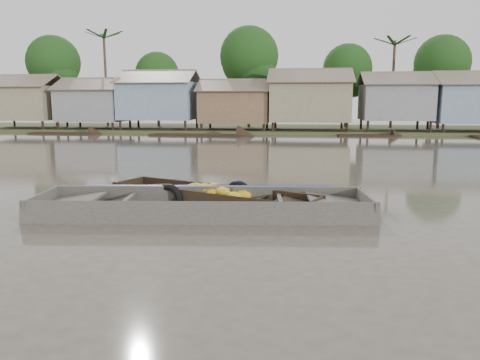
# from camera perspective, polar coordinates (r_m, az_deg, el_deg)

# --- Properties ---
(ground) EXTENTS (120.00, 120.00, 0.00)m
(ground) POSITION_cam_1_polar(r_m,az_deg,el_deg) (11.32, -0.81, -4.56)
(ground) COLOR #4B4339
(ground) RESTS_ON ground
(riverbank) EXTENTS (120.00, 12.47, 10.22)m
(riverbank) POSITION_cam_1_polar(r_m,az_deg,el_deg) (42.76, 9.12, 10.01)
(riverbank) COLOR #384723
(riverbank) RESTS_ON ground
(banana_boat) EXTENTS (6.13, 3.68, 0.84)m
(banana_boat) POSITION_cam_1_polar(r_m,az_deg,el_deg) (12.77, -3.91, -2.16)
(banana_boat) COLOR black
(banana_boat) RESTS_ON ground
(viewer_boat) EXTENTS (8.36, 2.93, 0.66)m
(viewer_boat) POSITION_cam_1_polar(r_m,az_deg,el_deg) (11.66, -4.44, -3.78)
(viewer_boat) COLOR #3A3631
(viewer_boat) RESTS_ON ground
(distant_boats) EXTENTS (47.28, 14.63, 0.35)m
(distant_boats) POSITION_cam_1_polar(r_m,az_deg,el_deg) (35.75, 15.23, 4.85)
(distant_boats) COLOR black
(distant_boats) RESTS_ON ground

